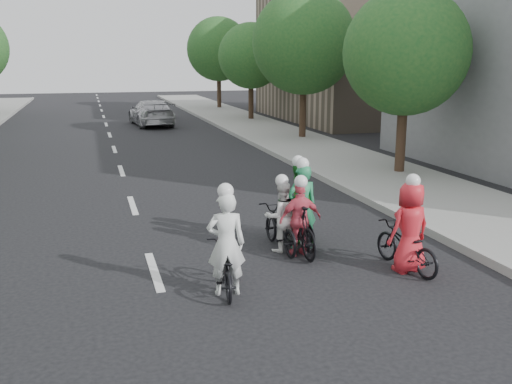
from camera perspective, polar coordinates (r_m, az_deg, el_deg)
name	(u,v)px	position (r m, az deg, el deg)	size (l,w,h in m)	color
ground	(154,271)	(10.58, -10.14, -7.83)	(120.00, 120.00, 0.00)	black
sidewalk_right	(335,158)	(22.09, 7.88, 3.42)	(4.00, 80.00, 0.15)	gray
curb_right	(287,160)	(21.37, 3.09, 3.24)	(0.18, 80.00, 0.18)	#999993
bldg_se	(362,55)	(37.87, 10.58, 13.27)	(10.00, 14.00, 8.00)	gray
tree_r_0	(406,52)	(19.13, 14.76, 13.35)	(4.00, 4.00, 5.97)	black
tree_r_1	(304,42)	(27.27, 4.82, 14.68)	(4.80, 4.80, 6.93)	black
tree_r_2	(251,56)	(35.81, -0.52, 13.45)	(4.00, 4.00, 5.97)	black
tree_r_3	(218,49)	(44.54, -3.77, 14.07)	(4.80, 4.80, 6.93)	black
cyclist_0	(301,216)	(11.58, 4.48, -2.46)	(0.64, 1.58, 1.87)	black
cyclist_1	(408,237)	(10.64, 14.94, -4.40)	(0.88, 1.73, 1.80)	black
cyclist_2	(280,223)	(11.40, 2.46, -3.16)	(0.71, 1.69, 1.57)	black
cyclist_3	(297,209)	(11.92, 4.09, -1.73)	(0.89, 1.60, 1.85)	black
cyclist_4	(225,258)	(9.35, -3.07, -6.56)	(0.73, 1.58, 1.86)	black
cyclist_5	(299,225)	(11.18, 4.32, -3.29)	(0.86, 1.72, 1.60)	black
follow_car_lead	(151,113)	(33.94, -10.43, 7.80)	(2.06, 5.06, 1.47)	#B0B0B5
follow_car_trail	(158,109)	(37.54, -9.81, 8.17)	(1.52, 3.77, 1.29)	silver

